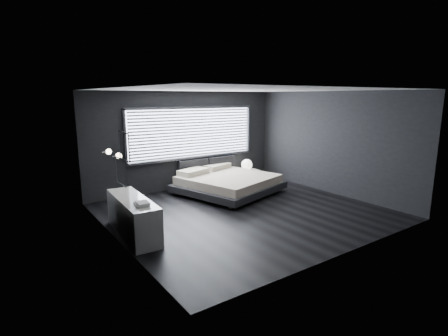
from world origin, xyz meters
TOP-DOWN VIEW (x-y plane):
  - room at (0.00, 0.00)m, footprint 6.04×6.00m
  - window at (0.20, 2.70)m, footprint 4.14×0.09m
  - headboard at (0.64, 2.64)m, footprint 1.96×0.16m
  - sconce_near at (-2.88, 0.05)m, footprint 0.18×0.11m
  - sconce_far at (-2.88, 0.65)m, footprint 0.18×0.11m
  - wall_art_upper at (-2.98, -0.55)m, footprint 0.01×0.48m
  - wall_art_lower at (-2.98, -0.30)m, footprint 0.01×0.48m
  - bed at (0.63, 1.59)m, footprint 3.01×2.94m
  - nightstand at (1.95, 2.33)m, footprint 0.62×0.52m
  - orb_lamp at (1.90, 2.32)m, footprint 0.34×0.34m
  - dresser at (-2.65, 0.12)m, footprint 0.62×1.88m
  - book_stack at (-2.66, -0.40)m, footprint 0.30×0.36m

SIDE VIEW (x-z plane):
  - nightstand at x=1.95m, z-range 0.00..0.36m
  - bed at x=0.63m, z-range -0.02..0.61m
  - dresser at x=-2.65m, z-range 0.00..0.74m
  - orb_lamp at x=1.90m, z-range 0.36..0.71m
  - headboard at x=0.64m, z-range 0.31..0.83m
  - book_stack at x=-2.66m, z-range 0.74..0.80m
  - wall_art_lower at x=-2.98m, z-range 1.14..1.62m
  - room at x=0.00m, z-range 0.00..2.80m
  - sconce_near at x=-2.88m, z-range 1.55..1.66m
  - sconce_far at x=-2.88m, z-range 1.55..1.66m
  - window at x=0.20m, z-range 0.85..2.37m
  - wall_art_upper at x=-2.98m, z-range 1.61..2.09m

